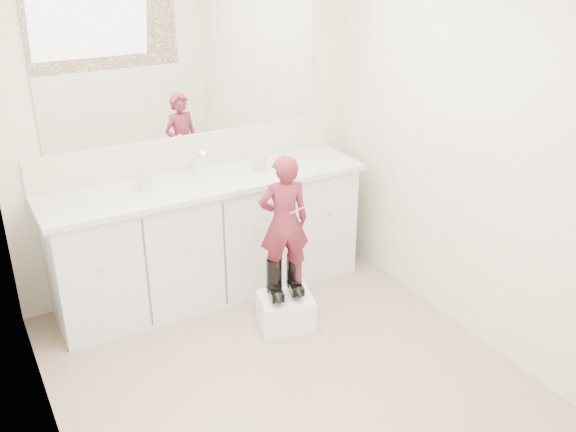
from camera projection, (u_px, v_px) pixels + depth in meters
floor at (293, 383)px, 3.82m from camera, size 3.00×3.00×0.00m
wall_back at (189, 126)px, 4.52m from camera, size 2.60×0.00×2.60m
wall_front at (515, 348)px, 2.14m from camera, size 2.60×0.00×2.60m
wall_left at (31, 254)px, 2.75m from camera, size 0.00×3.00×3.00m
wall_right at (479, 157)px, 3.91m from camera, size 0.00×3.00×3.00m
vanity_cabinet at (209, 239)px, 4.62m from camera, size 2.20×0.55×0.85m
countertop at (207, 182)px, 4.43m from camera, size 2.28×0.58×0.04m
backsplash at (191, 151)px, 4.59m from camera, size 2.28×0.03×0.25m
mirror at (185, 63)px, 4.33m from camera, size 2.00×0.02×1.00m
dot_panel at (535, 225)px, 1.96m from camera, size 2.00×0.01×1.20m
faucet at (197, 166)px, 4.53m from camera, size 0.08×0.08×0.10m
cup at (260, 162)px, 4.60m from camera, size 0.15×0.15×0.11m
soap_bottle at (145, 177)px, 4.24m from camera, size 0.09×0.09×0.17m
step_stool at (286, 311)px, 4.33m from camera, size 0.41×0.37×0.22m
boot_left at (274, 279)px, 4.21m from camera, size 0.15×0.22×0.29m
boot_right at (294, 274)px, 4.27m from camera, size 0.15×0.22×0.29m
toddler at (284, 222)px, 4.07m from camera, size 0.37×0.29×0.89m
toothbrush at (300, 209)px, 4.00m from camera, size 0.13×0.05×0.06m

